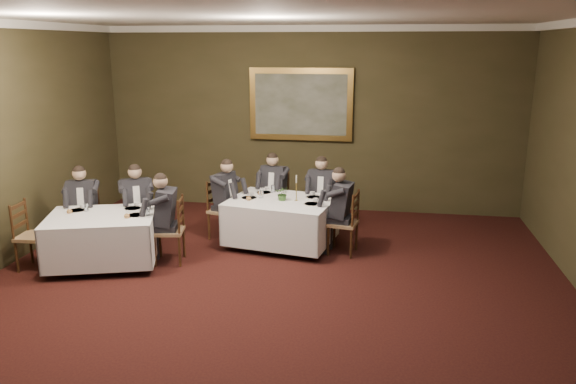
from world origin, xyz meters
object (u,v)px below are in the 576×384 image
(diner_main_endleft, at_px, (224,209))
(chair_main_endright, at_px, (343,236))
(diner_main_backleft, at_px, (274,200))
(diner_main_backright, at_px, (322,204))
(candlestick, at_px, (296,191))
(chair_sec_endright, at_px, (170,244))
(diner_sec_backleft, at_px, (85,217))
(diner_sec_endright, at_px, (169,229))
(chair_main_endleft, at_px, (224,222))
(chair_sec_backright, at_px, (139,229))
(chair_sec_backleft, at_px, (86,231))
(chair_sec_endleft, at_px, (35,250))
(centerpiece, at_px, (283,193))
(table_main, at_px, (281,219))
(chair_main_backright, at_px, (322,217))
(chair_main_backleft, at_px, (275,212))
(table_second, at_px, (103,236))
(diner_main_endright, at_px, (343,222))
(diner_sec_backright, at_px, (138,215))
(painting, at_px, (301,104))

(diner_main_endleft, bearing_deg, chair_main_endright, 95.81)
(diner_main_backleft, height_order, diner_main_backright, same)
(candlestick, bearing_deg, chair_sec_endright, -150.84)
(diner_sec_backleft, distance_m, diner_sec_endright, 1.56)
(chair_main_endleft, bearing_deg, diner_sec_backleft, -51.83)
(diner_main_backright, distance_m, diner_main_endleft, 1.67)
(chair_sec_backright, bearing_deg, diner_sec_backleft, -9.68)
(chair_sec_endright, bearing_deg, chair_sec_backleft, 66.82)
(chair_main_endright, height_order, chair_sec_backleft, same)
(chair_sec_endright, bearing_deg, chair_sec_endleft, 96.45)
(chair_sec_backright, height_order, chair_sec_endleft, same)
(chair_main_endright, relative_size, centerpiece, 4.04)
(table_main, relative_size, centerpiece, 7.39)
(diner_main_endleft, xyz_separation_m, chair_main_endright, (2.01, -0.37, -0.23))
(table_main, height_order, chair_main_backright, chair_main_backright)
(diner_main_backright, xyz_separation_m, diner_sec_endright, (-2.09, -1.71, 0.00))
(chair_main_backleft, relative_size, diner_main_backleft, 0.74)
(chair_main_backleft, relative_size, centerpiece, 4.04)
(diner_main_endleft, relative_size, chair_sec_endleft, 1.35)
(chair_sec_backright, bearing_deg, chair_main_endright, 156.11)
(table_second, xyz_separation_m, diner_main_endright, (3.43, 1.07, 0.06))
(chair_main_backright, distance_m, chair_main_endleft, 1.68)
(diner_sec_backright, height_order, painting, painting)
(chair_sec_endright, bearing_deg, diner_main_endleft, -33.93)
(diner_sec_endright, bearing_deg, chair_main_endleft, -33.84)
(chair_sec_backright, bearing_deg, diner_sec_backright, 90.00)
(painting, bearing_deg, centerpiece, -89.18)
(diner_main_endright, relative_size, diner_sec_backleft, 1.00)
(chair_main_backright, relative_size, candlestick, 2.35)
(chair_sec_endright, bearing_deg, diner_main_backright, -61.04)
(chair_main_endright, height_order, chair_sec_backright, same)
(diner_main_endright, relative_size, diner_sec_endright, 1.00)
(diner_main_backright, height_order, diner_main_endright, same)
(painting, bearing_deg, diner_main_endright, -66.84)
(chair_sec_backright, xyz_separation_m, chair_sec_endright, (0.76, -0.59, 0.00))
(diner_main_backleft, height_order, chair_sec_endleft, diner_main_backleft)
(chair_main_backleft, relative_size, chair_main_backright, 1.00)
(diner_sec_backright, bearing_deg, diner_sec_endright, 114.73)
(diner_sec_endright, bearing_deg, diner_main_backright, -61.16)
(chair_sec_backright, bearing_deg, chair_main_backleft, -174.52)
(chair_sec_backleft, bearing_deg, diner_sec_endright, 150.93)
(diner_main_endright, distance_m, chair_sec_endright, 2.64)
(diner_main_endleft, relative_size, centerpiece, 5.44)
(diner_main_endleft, height_order, chair_sec_endleft, diner_main_endleft)
(chair_main_backright, bearing_deg, chair_sec_backleft, 27.12)
(diner_main_endleft, height_order, diner_main_endright, same)
(table_main, xyz_separation_m, table_second, (-2.43, -1.25, -0.00))
(chair_sec_endleft, bearing_deg, diner_main_endright, 103.08)
(diner_main_endleft, xyz_separation_m, painting, (1.00, 1.97, 1.54))
(chair_sec_endleft, bearing_deg, diner_sec_endright, 102.71)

